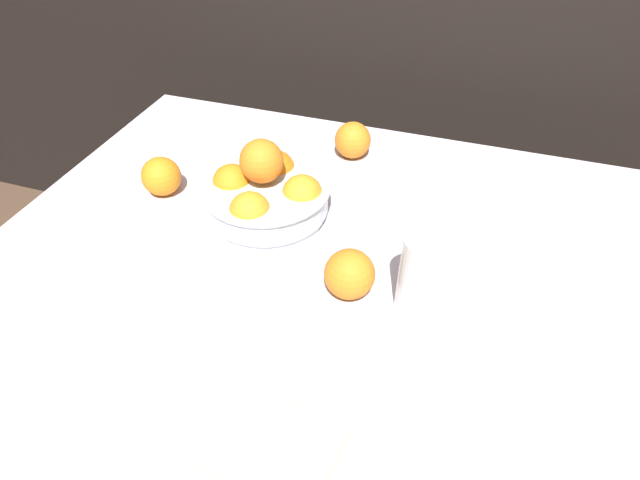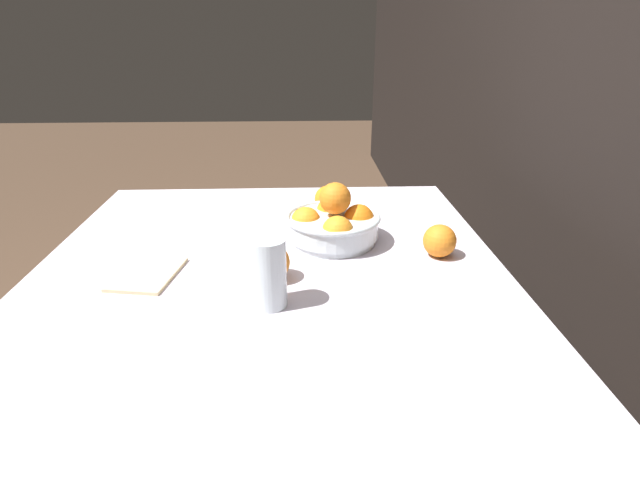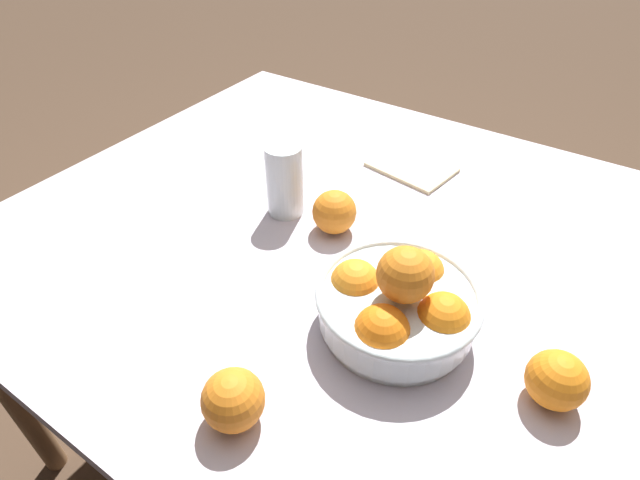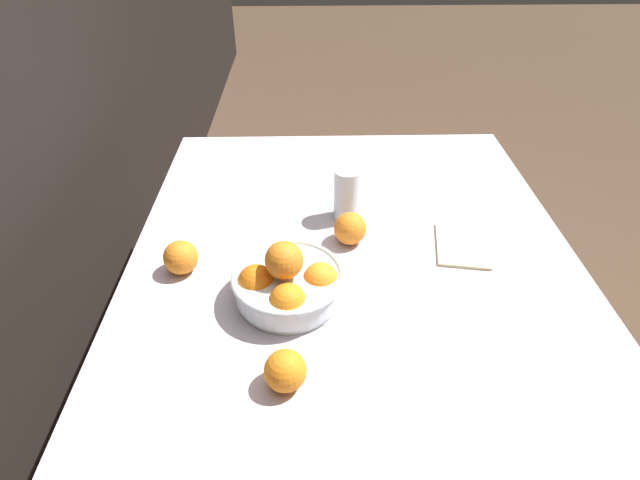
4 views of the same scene
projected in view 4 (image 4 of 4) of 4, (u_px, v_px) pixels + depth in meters
name	position (u px, v px, depth m)	size (l,w,h in m)	color
ground_plane	(344.00, 415.00, 1.68)	(12.00, 12.00, 0.00)	#4C3828
dining_table	(352.00, 268.00, 1.28)	(1.28, 1.09, 0.72)	silver
fruit_bowl	(288.00, 282.00, 1.07)	(0.24, 0.24, 0.16)	silver
juice_glass	(347.00, 196.00, 1.32)	(0.07, 0.07, 0.14)	#F4A314
orange_loose_near_bowl	(285.00, 371.00, 0.90)	(0.08, 0.08, 0.08)	orange
orange_loose_front	(350.00, 228.00, 1.24)	(0.08, 0.08, 0.08)	orange
orange_loose_aside	(181.00, 257.00, 1.15)	(0.08, 0.08, 0.08)	orange
napkin	(462.00, 246.00, 1.25)	(0.17, 0.12, 0.01)	beige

